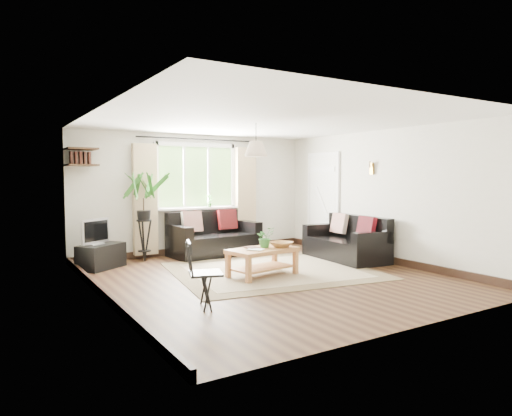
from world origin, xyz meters
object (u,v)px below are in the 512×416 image
sofa_back (215,234)px  sofa_right (345,239)px  tv_stand (101,256)px  folding_chair (206,274)px  coffee_table (262,262)px  palm_stand (144,216)px

sofa_back → sofa_right: (1.85, -1.74, -0.02)m
tv_stand → folding_chair: size_ratio=0.96×
coffee_table → tv_stand: coffee_table is taller
sofa_right → coffee_table: (-2.08, -0.40, -0.17)m
sofa_back → palm_stand: size_ratio=1.06×
coffee_table → sofa_back: bearing=83.9°
sofa_right → palm_stand: size_ratio=1.01×
tv_stand → coffee_table: bearing=-78.8°
palm_stand → folding_chair: bearing=-95.6°
sofa_back → sofa_right: size_ratio=1.05×
folding_chair → coffee_table: bearing=-35.2°
tv_stand → sofa_back: bearing=-29.6°
palm_stand → folding_chair: size_ratio=2.05×
sofa_back → sofa_right: 2.54m
tv_stand → palm_stand: size_ratio=0.47×
sofa_back → coffee_table: size_ratio=1.61×
coffee_table → palm_stand: 2.60m
sofa_right → folding_chair: size_ratio=2.07×
sofa_right → coffee_table: 2.12m
tv_stand → palm_stand: 1.09m
sofa_back → tv_stand: bearing=-179.4°
sofa_right → palm_stand: 3.75m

